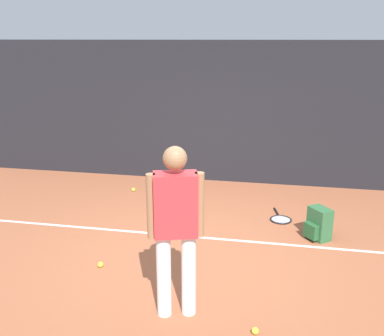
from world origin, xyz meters
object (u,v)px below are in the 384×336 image
object	(u,v)px
tennis_racket	(280,219)
tennis_ball_far_left	(100,265)
tennis_ball_by_fence	(255,331)
backpack	(318,224)
tennis_player	(176,223)
tennis_ball_near_player	(133,190)

from	to	relation	value
tennis_racket	tennis_ball_far_left	size ratio (longest dim) A/B	9.64
tennis_racket	tennis_ball_by_fence	xyz separation A→B (m)	(-0.23, -2.73, 0.02)
tennis_ball_by_fence	tennis_ball_far_left	distance (m)	2.07
backpack	tennis_ball_far_left	distance (m)	2.90
tennis_player	tennis_ball_near_player	bearing A→B (deg)	-81.27
tennis_ball_near_player	tennis_player	bearing A→B (deg)	-65.09
tennis_player	tennis_racket	xyz separation A→B (m)	(1.01, 2.55, -0.95)
backpack	tennis_ball_far_left	world-z (taller)	backpack
tennis_ball_by_fence	tennis_ball_far_left	xyz separation A→B (m)	(-1.87, 0.88, 0.00)
tennis_player	tennis_ball_far_left	xyz separation A→B (m)	(-1.09, 0.71, -0.93)
tennis_player	tennis_ball_far_left	bearing A→B (deg)	-49.20
tennis_racket	tennis_ball_near_player	xyz separation A→B (m)	(-2.56, 0.78, 0.02)
tennis_ball_far_left	tennis_racket	bearing A→B (deg)	41.30
tennis_player	tennis_ball_far_left	distance (m)	1.60
tennis_racket	backpack	xyz separation A→B (m)	(0.49, -0.56, 0.20)
tennis_player	tennis_racket	world-z (taller)	tennis_player
tennis_racket	tennis_ball_by_fence	bearing A→B (deg)	-17.69
tennis_racket	tennis_ball_by_fence	world-z (taller)	tennis_ball_by_fence
tennis_racket	tennis_ball_far_left	xyz separation A→B (m)	(-2.10, -1.84, 0.02)
tennis_player	tennis_racket	size ratio (longest dim) A/B	2.67
tennis_ball_by_fence	tennis_racket	bearing A→B (deg)	85.17
tennis_player	backpack	size ratio (longest dim) A/B	3.86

